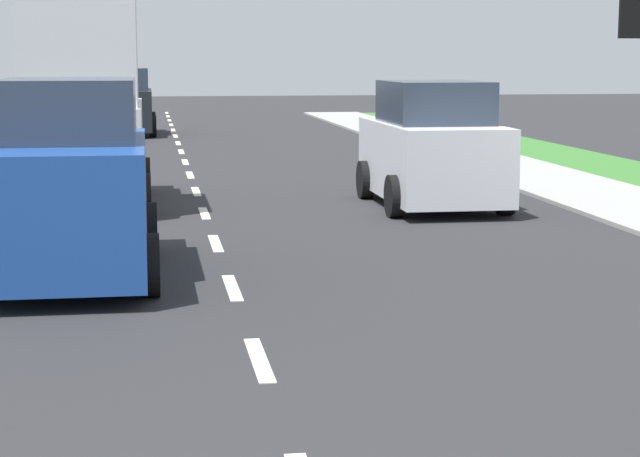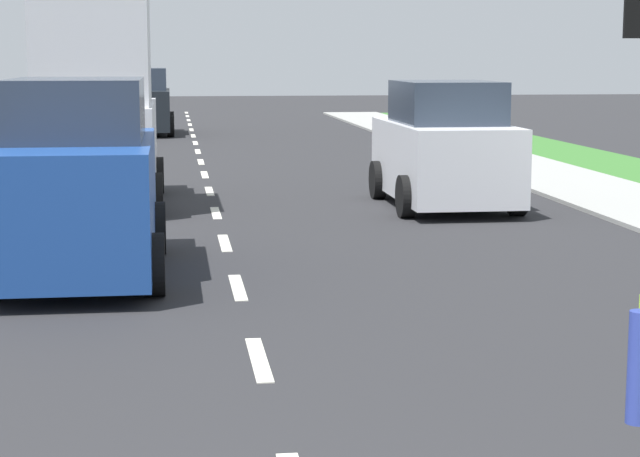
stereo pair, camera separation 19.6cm
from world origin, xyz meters
TOP-DOWN VIEW (x-y plane):
  - ground_plane at (0.00, 21.00)m, footprint 96.00×96.00m
  - lane_center_line at (0.00, 25.20)m, footprint 0.14×46.40m
  - delivery_truck at (-1.93, 15.91)m, footprint 2.16×4.60m
  - car_oncoming_lead at (-1.77, 9.72)m, footprint 1.96×4.19m
  - car_oncoming_third at (-1.54, 33.72)m, footprint 1.89×4.18m
  - car_parked_far at (3.88, 15.01)m, footprint 2.04×3.93m

SIDE VIEW (x-z plane):
  - ground_plane at x=0.00m, z-range 0.00..0.00m
  - lane_center_line at x=0.00m, z-range 0.00..0.01m
  - car_parked_far at x=3.88m, z-range -0.08..2.05m
  - car_oncoming_third at x=-1.54m, z-range -0.08..2.07m
  - car_oncoming_lead at x=-1.77m, z-range -0.08..2.20m
  - delivery_truck at x=-1.93m, z-range -0.16..3.38m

